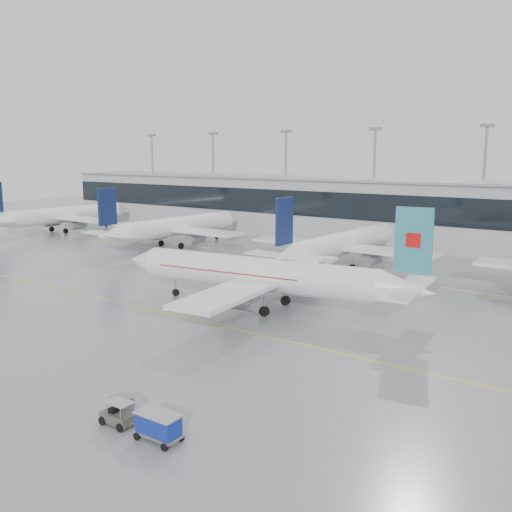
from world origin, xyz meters
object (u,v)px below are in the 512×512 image
Objects in this scene: gse_unit at (122,406)px; baggage_cart at (159,425)px; air_canada_jet at (265,275)px; baggage_tug at (118,416)px.

baggage_cart is at bearing -1.14° from gse_unit.
air_canada_jet reaches higher than baggage_cart.
air_canada_jet is at bearing 111.79° from baggage_cart.
baggage_cart is 4.58m from gse_unit.
baggage_cart reaches higher than baggage_tug.
air_canada_jet is 30.81m from baggage_cart.
baggage_cart reaches higher than gse_unit.
gse_unit is at bearing 127.65° from baggage_tug.
gse_unit is at bearing 166.26° from baggage_cart.
baggage_tug is 1.15× the size of baggage_cart.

